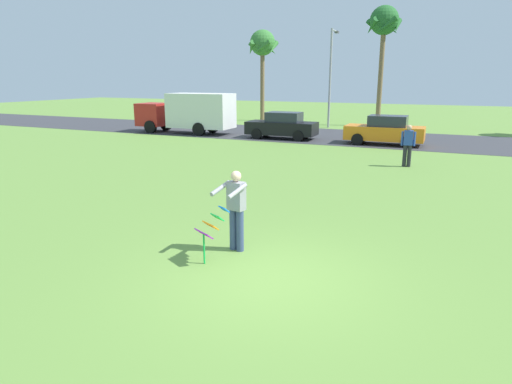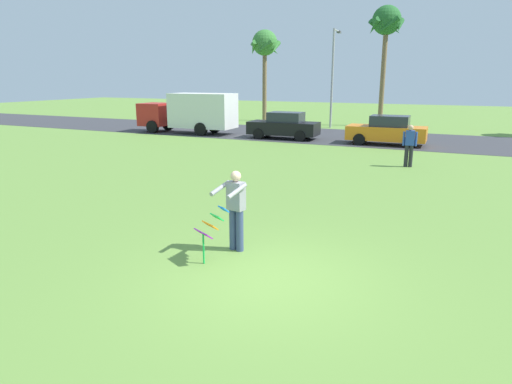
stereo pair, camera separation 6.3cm
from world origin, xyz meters
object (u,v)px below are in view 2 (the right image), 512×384
person_kite_flyer (235,208)px  kite_held (210,227)px  palm_tree_left_near (265,46)px  person_walker_near (409,144)px  parked_car_orange (387,131)px  parked_truck_red_cab (192,112)px  palm_tree_right_near (386,26)px  streetlight_pole (333,72)px  parked_car_black (284,126)px

person_kite_flyer → kite_held: 0.81m
palm_tree_left_near → person_walker_near: (13.82, -16.69, -5.22)m
kite_held → parked_car_orange: size_ratio=0.26×
parked_truck_red_cab → person_walker_near: bearing=-23.0°
parked_truck_red_cab → palm_tree_right_near: 15.80m
streetlight_pole → parked_car_orange: bearing=-55.3°
parked_car_black → parked_car_orange: (6.06, -0.00, 0.00)m
parked_car_black → person_kite_flyer: bearing=-72.0°
kite_held → palm_tree_left_near: palm_tree_left_near is taller
parked_truck_red_cab → streetlight_pole: streetlight_pole is taller
kite_held → person_walker_near: person_walker_near is taller
person_kite_flyer → streetlight_pole: bearing=100.9°
parked_truck_red_cab → parked_car_orange: 12.60m
person_kite_flyer → palm_tree_left_near: palm_tree_left_near is taller
kite_held → parked_car_black: 18.94m
streetlight_pole → person_walker_near: size_ratio=4.05×
person_kite_flyer → palm_tree_left_near: size_ratio=0.23×
parked_car_orange → palm_tree_right_near: 12.33m
parked_truck_red_cab → streetlight_pole: bearing=45.6°
person_walker_near → kite_held: bearing=-101.4°
parked_car_black → parked_car_orange: bearing=-0.0°
person_kite_flyer → streetlight_pole: 25.53m
kite_held → palm_tree_right_near: palm_tree_right_near is taller
streetlight_pole → palm_tree_right_near: bearing=41.2°
parked_car_black → palm_tree_right_near: 12.78m
person_kite_flyer → parked_car_black: bearing=108.0°
parked_truck_red_cab → palm_tree_left_near: palm_tree_left_near is taller
palm_tree_left_near → streetlight_pole: palm_tree_left_near is taller
kite_held → streetlight_pole: 26.27m
palm_tree_left_near → streetlight_pole: (6.76, -3.05, -2.15)m
parked_car_black → parked_truck_red_cab: bearing=-180.0°
parked_car_orange → palm_tree_left_near: palm_tree_left_near is taller
parked_car_orange → person_kite_flyer: bearing=-91.3°
kite_held → palm_tree_left_near: size_ratio=0.15×
person_kite_flyer → streetlight_pole: streetlight_pole is taller
person_kite_flyer → kite_held: (-0.17, -0.76, -0.22)m
palm_tree_right_near → streetlight_pole: size_ratio=1.25×
person_kite_flyer → parked_car_orange: size_ratio=0.41×
parked_car_black → palm_tree_left_near: size_ratio=0.57×
person_kite_flyer → parked_car_black: size_ratio=0.41×
palm_tree_right_near → person_walker_near: 18.00m
parked_car_black → parked_car_orange: 6.06m
parked_car_orange → streetlight_pole: (-5.21, 7.52, 3.22)m
person_kite_flyer → kite_held: bearing=-102.9°
parked_car_black → kite_held: bearing=-73.2°
parked_car_black → palm_tree_right_near: (3.96, 10.24, 6.53)m
kite_held → palm_tree_right_near: 29.16m
parked_truck_red_cab → palm_tree_left_near: bearing=86.7°
parked_truck_red_cab → parked_car_black: 6.55m
kite_held → parked_car_orange: 18.14m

